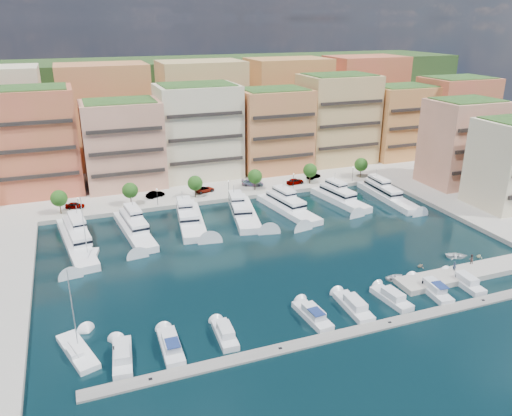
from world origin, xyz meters
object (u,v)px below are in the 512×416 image
at_px(car_1, 155,194).
at_px(car_3, 252,183).
at_px(tree_4, 310,170).
at_px(yacht_1, 134,228).
at_px(cruiser_4, 313,316).
at_px(lamppost_1, 157,194).
at_px(tender_1, 420,265).
at_px(cruiser_7, 432,289).
at_px(tender_0, 395,277).
at_px(tree_0, 59,198).
at_px(tender_2, 457,256).
at_px(yacht_5, 339,197).
at_px(tree_1, 130,190).
at_px(lamppost_3, 293,178).
at_px(car_2, 205,189).
at_px(yacht_0, 76,239).
at_px(car_0, 75,205).
at_px(yacht_4, 287,207).
at_px(lamppost_4, 353,171).
at_px(cruiser_0, 123,357).
at_px(cruiser_1, 171,347).
at_px(sailboat_0, 78,352).
at_px(tree_2, 195,183).
at_px(cruiser_5, 354,307).
at_px(car_4, 295,181).
at_px(tree_3, 255,176).
at_px(lamppost_2, 228,186).
at_px(yacht_6, 386,194).
at_px(yacht_2, 190,218).
at_px(tender_3, 479,256).
at_px(car_5, 313,176).
at_px(person_0, 454,266).
at_px(cruiser_8, 465,282).
at_px(yacht_3, 243,211).
at_px(tree_5, 361,165).
at_px(person_1, 471,259).

height_order(car_1, car_3, car_3).
xyz_separation_m(tree_4, yacht_1, (-49.41, -14.82, -3.65)).
bearing_deg(cruiser_4, car_1, 102.10).
xyz_separation_m(lamppost_1, tender_1, (40.14, -47.62, -3.43)).
bearing_deg(tender_1, cruiser_7, 136.06).
bearing_deg(tender_0, car_3, -1.29).
height_order(tree_0, car_3, tree_0).
bearing_deg(tender_2, yacht_5, 33.47).
distance_m(tree_1, tender_0, 65.19).
relative_size(lamppost_3, yacht_1, 0.18).
relative_size(cruiser_7, car_2, 1.76).
distance_m(yacht_0, car_0, 19.12).
xyz_separation_m(tree_1, yacht_1, (-1.41, -14.82, -3.65)).
xyz_separation_m(yacht_4, car_0, (-47.50, 16.99, 0.65)).
bearing_deg(lamppost_4, cruiser_0, -140.97).
distance_m(tree_4, cruiser_1, 76.94).
bearing_deg(sailboat_0, tree_2, 60.81).
xyz_separation_m(cruiser_1, car_1, (8.72, 61.79, 1.21)).
bearing_deg(yacht_1, sailboat_0, -108.19).
relative_size(lamppost_1, yacht_4, 0.19).
xyz_separation_m(tree_0, cruiser_5, (42.99, -58.10, -4.20)).
xyz_separation_m(tree_0, cruiser_7, (58.22, -58.12, -4.17)).
height_order(cruiser_4, car_4, car_4).
relative_size(tree_0, yacht_4, 0.25).
bearing_deg(tree_3, car_1, 171.81).
height_order(tree_2, lamppost_2, tree_2).
bearing_deg(car_1, yacht_6, -130.17).
xyz_separation_m(yacht_1, cruiser_7, (43.63, -43.30, -0.52)).
bearing_deg(cruiser_7, car_1, 120.05).
distance_m(tree_1, yacht_2, 18.22).
xyz_separation_m(lamppost_1, car_1, (0.47, 5.98, -2.05)).
bearing_deg(lamppost_1, car_0, 165.65).
relative_size(tender_3, car_3, 0.24).
relative_size(tree_1, car_2, 1.08).
height_order(lamppost_4, yacht_2, yacht_2).
height_order(tree_0, sailboat_0, sailboat_0).
bearing_deg(yacht_5, yacht_4, -174.95).
xyz_separation_m(tree_2, tender_1, (30.14, -49.92, -4.35)).
distance_m(car_5, person_0, 58.25).
height_order(tree_0, yacht_2, tree_0).
bearing_deg(cruiser_1, lamppost_1, 81.59).
bearing_deg(cruiser_8, lamppost_4, 78.91).
distance_m(cruiser_1, tender_1, 49.08).
xyz_separation_m(tree_2, car_0, (-28.81, 2.51, -3.00)).
xyz_separation_m(yacht_3, tender_3, (35.54, -36.61, -0.83)).
distance_m(cruiser_5, car_0, 72.51).
xyz_separation_m(tree_3, tree_5, (32.00, 0.00, 0.00)).
relative_size(sailboat_0, car_1, 2.79).
bearing_deg(yacht_0, tender_3, -25.07).
relative_size(cruiser_8, person_1, 4.44).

